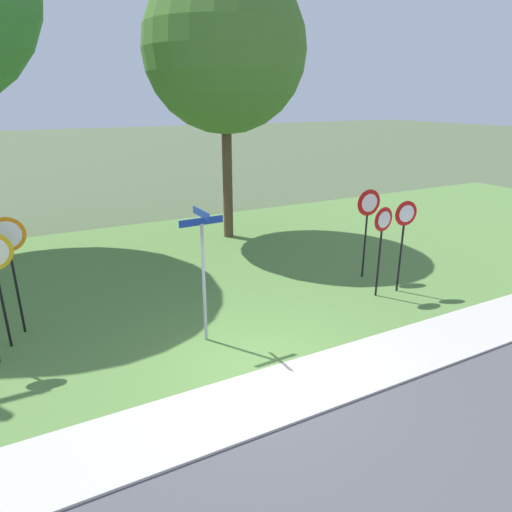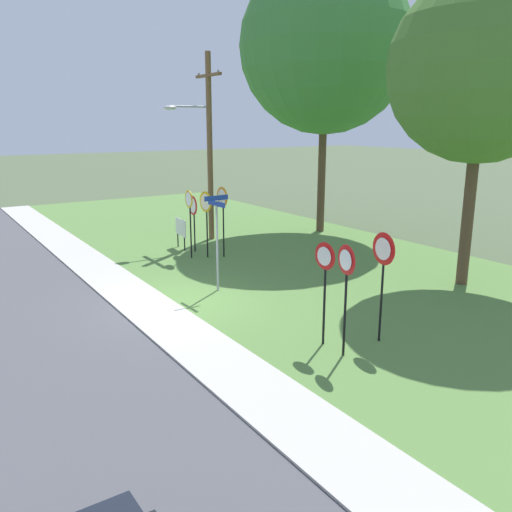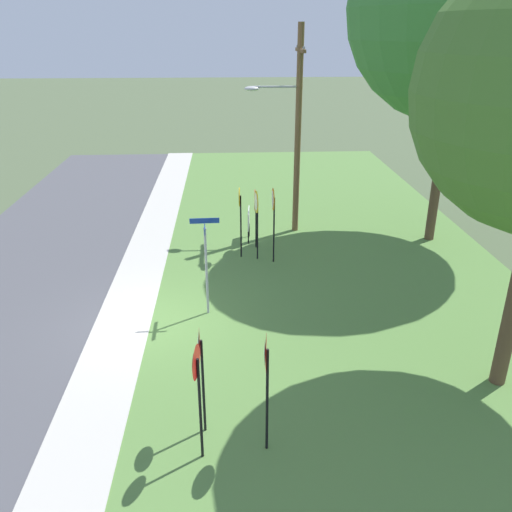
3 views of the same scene
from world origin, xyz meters
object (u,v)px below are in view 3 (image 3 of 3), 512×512
at_px(stop_sign_far_left, 240,208).
at_px(oak_tree_left, 461,8).
at_px(yield_sign_near_right, 197,377).
at_px(notice_board, 249,220).
at_px(stop_sign_near_left, 273,209).
at_px(street_name_post, 206,258).
at_px(stop_sign_near_right, 255,206).
at_px(utility_pole, 294,125).
at_px(stop_sign_far_center, 257,210).
at_px(yield_sign_far_left, 200,357).
at_px(yield_sign_near_left, 266,365).

bearing_deg(stop_sign_far_left, oak_tree_left, 103.14).
relative_size(yield_sign_near_right, notice_board, 2.04).
height_order(stop_sign_near_left, street_name_post, street_name_post).
xyz_separation_m(stop_sign_near_right, utility_pole, (-1.78, 1.60, 2.65)).
bearing_deg(stop_sign_far_center, utility_pole, 145.42).
bearing_deg(stop_sign_near_right, street_name_post, -15.23).
bearing_deg(notice_board, yield_sign_far_left, -3.05).
bearing_deg(street_name_post, notice_board, 163.60).
xyz_separation_m(yield_sign_near_left, oak_tree_left, (-10.97, 7.35, 6.35)).
relative_size(stop_sign_near_right, utility_pole, 0.29).
xyz_separation_m(stop_sign_far_left, yield_sign_near_right, (9.75, -1.06, 0.01)).
distance_m(stop_sign_far_center, notice_board, 2.15).
height_order(yield_sign_near_left, yield_sign_far_left, yield_sign_near_left).
relative_size(stop_sign_near_right, stop_sign_far_center, 0.89).
bearing_deg(stop_sign_near_left, utility_pole, 161.32).
xyz_separation_m(yield_sign_near_right, oak_tree_left, (-11.12, 8.62, 6.44)).
relative_size(stop_sign_far_left, utility_pole, 0.33).
bearing_deg(yield_sign_near_right, street_name_post, -171.07).
relative_size(stop_sign_far_center, yield_sign_far_left, 1.04).
xyz_separation_m(stop_sign_far_center, notice_board, (-1.87, -0.20, -1.04)).
distance_m(stop_sign_far_left, stop_sign_far_center, 0.62).
xyz_separation_m(utility_pole, notice_board, (1.01, -1.81, -3.47)).
relative_size(stop_sign_near_left, yield_sign_near_right, 1.07).
relative_size(yield_sign_near_left, street_name_post, 0.89).
xyz_separation_m(yield_sign_far_left, street_name_post, (-4.95, -0.04, -0.05)).
distance_m(stop_sign_far_left, oak_tree_left, 10.03).
bearing_deg(stop_sign_near_left, stop_sign_far_center, -117.10).
height_order(yield_sign_far_left, street_name_post, street_name_post).
bearing_deg(utility_pole, street_name_post, -25.89).
bearing_deg(yield_sign_near_right, notice_board, -178.37).
xyz_separation_m(stop_sign_near_right, yield_sign_far_left, (9.90, -1.62, 0.16)).
height_order(utility_pole, notice_board, utility_pole).
bearing_deg(stop_sign_far_left, yield_sign_far_left, -3.62).
height_order(street_name_post, notice_board, street_name_post).
distance_m(stop_sign_near_left, stop_sign_far_left, 1.25).
distance_m(stop_sign_near_right, yield_sign_near_left, 10.50).
bearing_deg(stop_sign_near_left, oak_tree_left, 105.93).
xyz_separation_m(yield_sign_near_left, notice_board, (-11.25, 0.17, -1.15)).
bearing_deg(oak_tree_left, stop_sign_near_right, -86.01).
relative_size(yield_sign_far_left, utility_pole, 0.31).
xyz_separation_m(stop_sign_far_left, utility_pole, (-2.65, 2.19, 2.42)).
bearing_deg(utility_pole, stop_sign_far_center, -29.23).
bearing_deg(stop_sign_near_left, street_name_post, -32.20).
xyz_separation_m(stop_sign_near_right, oak_tree_left, (-0.49, 6.97, 6.69)).
bearing_deg(yield_sign_near_left, stop_sign_near_right, -176.92).
relative_size(stop_sign_near_right, yield_sign_near_right, 0.89).
bearing_deg(yield_sign_near_right, oak_tree_left, 151.04).
xyz_separation_m(yield_sign_near_left, street_name_post, (-5.53, -1.28, -0.22)).
distance_m(stop_sign_near_right, yield_sign_far_left, 10.03).
height_order(stop_sign_near_left, yield_sign_far_left, stop_sign_near_left).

